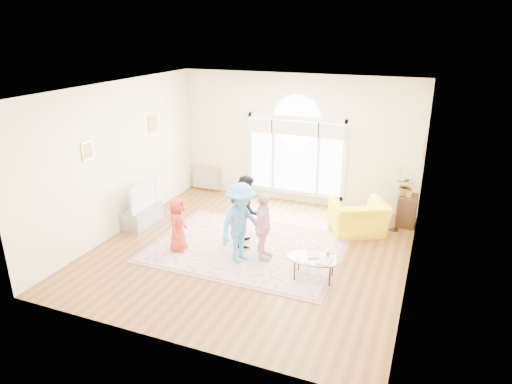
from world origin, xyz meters
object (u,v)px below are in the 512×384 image
at_px(television, 141,195).
at_px(armchair, 358,218).
at_px(tv_console, 143,216).
at_px(coffee_table, 314,259).
at_px(area_rug, 247,248).

xyz_separation_m(television, armchair, (4.59, 1.34, -0.35)).
height_order(tv_console, armchair, armchair).
distance_m(television, coffee_table, 4.30).
bearing_deg(armchair, area_rug, 11.03).
height_order(area_rug, armchair, armchair).
relative_size(area_rug, tv_console, 3.60).
xyz_separation_m(area_rug, television, (-2.64, 0.22, 0.71)).
xyz_separation_m(area_rug, coffee_table, (1.57, -0.64, 0.39)).
relative_size(tv_console, television, 0.97).
bearing_deg(tv_console, armchair, 16.27).
relative_size(tv_console, armchair, 0.89).
xyz_separation_m(coffee_table, armchair, (0.38, 2.19, -0.03)).
relative_size(area_rug, television, 3.51).
distance_m(area_rug, coffee_table, 1.73).
relative_size(television, coffee_table, 1.01).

